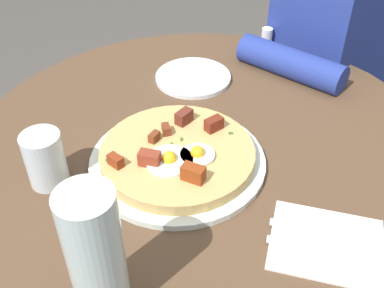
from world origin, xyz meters
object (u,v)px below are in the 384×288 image
Objects in this scene: person_seated at (325,100)px; bread_plate at (193,77)px; dining_table at (204,202)px; salt_shaker at (267,38)px; water_glass at (45,159)px; breakfast_pizza at (177,154)px; pizza_plate at (178,161)px; water_bottle at (96,255)px; knife at (328,233)px; fork at (327,251)px.

person_seated reaches higher than bread_plate.
dining_table is 18.26× the size of salt_shaker.
breakfast_pizza is at bearing 146.60° from water_glass.
person_seated is 0.73m from breakfast_pizza.
water_glass is at bearing -33.02° from pizza_plate.
person_seated reaches higher than salt_shaker.
dining_table is 5.40× the size of bread_plate.
water_glass is at bearing -105.68° from water_bottle.
knife is at bearing 47.23° from salt_shaker.
fork and knife have the same top height.
pizza_plate is 0.29m from knife.
pizza_plate is 3.21× the size of water_glass.
dining_table is at bearing 51.45° from bread_plate.
bread_plate reaches higher than knife.
person_seated is 6.46× the size of bread_plate.
water_bottle is (0.07, 0.26, 0.05)m from water_glass.
salt_shaker is (-0.46, -0.48, 0.02)m from fork.
breakfast_pizza reaches higher than salt_shaker.
dining_table is 0.37m from fork.
person_seated is 0.51m from bread_plate.
pizza_plate is at bearing 20.00° from salt_shaker.
water_bottle is at bearing -145.42° from knife.
knife is at bearing 69.58° from bread_plate.
knife is at bearing 120.41° from water_glass.
dining_table is 0.29m from bread_plate.
water_glass reaches higher than breakfast_pizza.
water_bottle reaches higher than breakfast_pizza.
dining_table is at bearing 138.18° from fork.
knife reaches higher than dining_table.
breakfast_pizza is 1.56× the size of knife.
knife is at bearing 154.89° from water_bottle.
knife is 0.48m from water_glass.
person_seated reaches higher than water_glass.
pizza_plate is at bearing 39.98° from bread_plate.
bread_plate is at bearing -128.55° from dining_table.
breakfast_pizza is 1.56× the size of fork.
salt_shaker reaches higher than knife.
water_glass reaches higher than bread_plate.
knife is at bearing 100.14° from breakfast_pizza.
person_seated is (-0.60, -0.07, -0.04)m from dining_table.
fork is 0.04m from knife.
person_seated is at bearing 89.86° from fork.
water_bottle is (0.95, 0.22, 0.32)m from person_seated.
person_seated is 4.04× the size of breakfast_pizza.
water_bottle is (0.32, -0.15, 0.10)m from knife.
person_seated is 11.31× the size of water_glass.
pizza_plate is at bearing -152.29° from water_bottle.
salt_shaker reaches higher than dining_table.
breakfast_pizza reaches higher than fork.
salt_shaker is (-0.39, -0.16, 0.20)m from dining_table.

